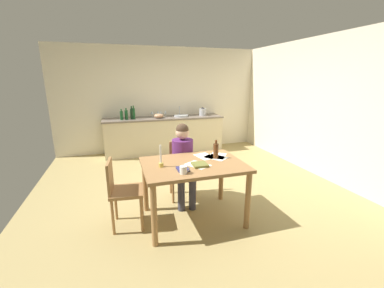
% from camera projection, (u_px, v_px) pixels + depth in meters
% --- Properties ---
extents(ground_plane, '(5.20, 5.20, 0.04)m').
position_uv_depth(ground_plane, '(190.00, 189.00, 4.27)').
color(ground_plane, tan).
extents(wall_back, '(5.20, 0.12, 2.60)m').
position_uv_depth(wall_back, '(161.00, 100.00, 6.32)').
color(wall_back, silver).
rests_on(wall_back, ground).
extents(wall_right, '(0.12, 5.20, 2.60)m').
position_uv_depth(wall_right, '(321.00, 108.00, 4.67)').
color(wall_right, silver).
rests_on(wall_right, ground).
extents(kitchen_counter, '(2.95, 0.64, 0.90)m').
position_uv_depth(kitchen_counter, '(165.00, 135.00, 6.21)').
color(kitchen_counter, beige).
rests_on(kitchen_counter, ground).
extents(dining_table, '(1.28, 0.93, 0.79)m').
position_uv_depth(dining_table, '(193.00, 172.00, 3.16)').
color(dining_table, '#9E7042').
rests_on(dining_table, ground).
extents(chair_at_table, '(0.44, 0.44, 0.87)m').
position_uv_depth(chair_at_table, '(182.00, 167.00, 3.87)').
color(chair_at_table, '#9E7042').
rests_on(chair_at_table, ground).
extents(person_seated, '(0.36, 0.61, 1.19)m').
position_uv_depth(person_seated, '(183.00, 158.00, 3.68)').
color(person_seated, '#592666').
rests_on(person_seated, ground).
extents(chair_side_empty, '(0.44, 0.44, 0.89)m').
position_uv_depth(chair_side_empty, '(122.00, 190.00, 3.04)').
color(chair_side_empty, '#9E7042').
rests_on(chair_side_empty, ground).
extents(coffee_mug, '(0.12, 0.09, 0.09)m').
position_uv_depth(coffee_mug, '(184.00, 170.00, 2.78)').
color(coffee_mug, white).
rests_on(coffee_mug, dining_table).
extents(candlestick, '(0.06, 0.06, 0.28)m').
position_uv_depth(candlestick, '(161.00, 161.00, 2.98)').
color(candlestick, gold).
rests_on(candlestick, dining_table).
extents(book_magazine, '(0.13, 0.16, 0.02)m').
position_uv_depth(book_magazine, '(183.00, 169.00, 2.89)').
color(book_magazine, navy).
rests_on(book_magazine, dining_table).
extents(book_cookery, '(0.18, 0.19, 0.03)m').
position_uv_depth(book_cookery, '(200.00, 165.00, 3.03)').
color(book_cookery, olive).
rests_on(book_cookery, dining_table).
extents(paper_letter, '(0.33, 0.36, 0.00)m').
position_uv_depth(paper_letter, '(198.00, 165.00, 3.07)').
color(paper_letter, white).
rests_on(paper_letter, dining_table).
extents(paper_bill, '(0.28, 0.34, 0.00)m').
position_uv_depth(paper_bill, '(205.00, 156.00, 3.40)').
color(paper_bill, white).
rests_on(paper_bill, dining_table).
extents(paper_envelope, '(0.34, 0.36, 0.00)m').
position_uv_depth(paper_envelope, '(218.00, 156.00, 3.43)').
color(paper_envelope, white).
rests_on(paper_envelope, dining_table).
extents(paper_receipt, '(0.34, 0.36, 0.00)m').
position_uv_depth(paper_receipt, '(216.00, 157.00, 3.36)').
color(paper_receipt, white).
rests_on(paper_receipt, dining_table).
extents(wine_bottle_on_table, '(0.07, 0.07, 0.25)m').
position_uv_depth(wine_bottle_on_table, '(216.00, 151.00, 3.30)').
color(wine_bottle_on_table, '#593319').
rests_on(wine_bottle_on_table, dining_table).
extents(sink_unit, '(0.36, 0.36, 0.24)m').
position_uv_depth(sink_unit, '(181.00, 116.00, 6.22)').
color(sink_unit, '#B2B7BC').
rests_on(sink_unit, kitchen_counter).
extents(bottle_oil, '(0.07, 0.07, 0.25)m').
position_uv_depth(bottle_oil, '(122.00, 115.00, 5.70)').
color(bottle_oil, '#194C23').
rests_on(bottle_oil, kitchen_counter).
extents(bottle_vinegar, '(0.07, 0.07, 0.27)m').
position_uv_depth(bottle_vinegar, '(126.00, 115.00, 5.74)').
color(bottle_vinegar, '#194C23').
rests_on(bottle_vinegar, kitchen_counter).
extents(bottle_wine_red, '(0.07, 0.07, 0.31)m').
position_uv_depth(bottle_wine_red, '(132.00, 114.00, 5.78)').
color(bottle_wine_red, black).
rests_on(bottle_wine_red, kitchen_counter).
extents(bottle_sauce, '(0.07, 0.07, 0.32)m').
position_uv_depth(bottle_sauce, '(134.00, 113.00, 5.80)').
color(bottle_sauce, '#194C23').
rests_on(bottle_sauce, kitchen_counter).
extents(mixing_bowl, '(0.23, 0.23, 0.11)m').
position_uv_depth(mixing_bowl, '(159.00, 116.00, 5.97)').
color(mixing_bowl, tan).
rests_on(mixing_bowl, kitchen_counter).
extents(stovetop_kettle, '(0.18, 0.18, 0.22)m').
position_uv_depth(stovetop_kettle, '(203.00, 112.00, 6.36)').
color(stovetop_kettle, '#B7BABF').
rests_on(stovetop_kettle, kitchen_counter).
extents(wine_glass_near_sink, '(0.07, 0.07, 0.15)m').
position_uv_depth(wine_glass_near_sink, '(165.00, 112.00, 6.22)').
color(wine_glass_near_sink, silver).
rests_on(wine_glass_near_sink, kitchen_counter).
extents(wine_glass_by_kettle, '(0.07, 0.07, 0.15)m').
position_uv_depth(wine_glass_by_kettle, '(161.00, 112.00, 6.19)').
color(wine_glass_by_kettle, silver).
rests_on(wine_glass_by_kettle, kitchen_counter).
extents(wine_glass_back_left, '(0.07, 0.07, 0.15)m').
position_uv_depth(wine_glass_back_left, '(158.00, 112.00, 6.17)').
color(wine_glass_back_left, silver).
rests_on(wine_glass_back_left, kitchen_counter).
extents(wine_glass_back_right, '(0.07, 0.07, 0.15)m').
position_uv_depth(wine_glass_back_right, '(152.00, 113.00, 6.13)').
color(wine_glass_back_right, silver).
rests_on(wine_glass_back_right, kitchen_counter).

